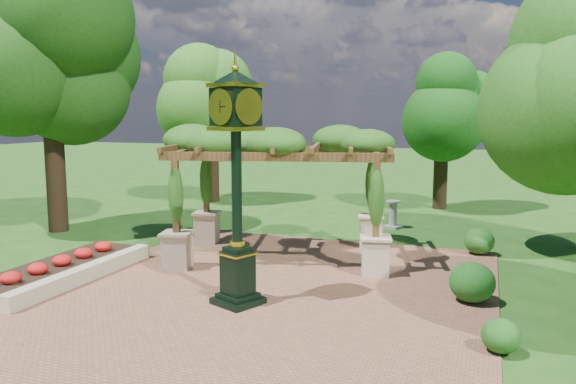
% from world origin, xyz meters
% --- Properties ---
extents(ground, '(120.00, 120.00, 0.00)m').
position_xyz_m(ground, '(0.00, 0.00, 0.00)').
color(ground, '#1E4714').
rests_on(ground, ground).
extents(brick_plaza, '(10.00, 12.00, 0.04)m').
position_xyz_m(brick_plaza, '(0.00, 1.00, 0.02)').
color(brick_plaza, brown).
rests_on(brick_plaza, ground).
extents(border_wall, '(0.35, 5.00, 0.40)m').
position_xyz_m(border_wall, '(-4.60, 0.50, 0.20)').
color(border_wall, '#C6B793').
rests_on(border_wall, ground).
extents(flower_bed, '(1.50, 5.00, 0.36)m').
position_xyz_m(flower_bed, '(-5.50, 0.50, 0.18)').
color(flower_bed, red).
rests_on(flower_bed, ground).
extents(pedestal_clock, '(1.32, 1.32, 5.07)m').
position_xyz_m(pedestal_clock, '(-0.33, 0.21, 3.03)').
color(pedestal_clock, black).
rests_on(pedestal_clock, brick_plaza).
extents(pergola, '(6.74, 5.06, 3.80)m').
position_xyz_m(pergola, '(-0.87, 4.36, 3.11)').
color(pergola, beige).
rests_on(pergola, brick_plaza).
extents(sundial, '(0.73, 0.73, 1.02)m').
position_xyz_m(sundial, '(1.45, 9.74, 0.45)').
color(sundial, '#999A91').
rests_on(sundial, ground).
extents(shrub_front, '(0.70, 0.70, 0.59)m').
position_xyz_m(shrub_front, '(4.98, -0.55, 0.34)').
color(shrub_front, '#1C5016').
rests_on(shrub_front, brick_plaza).
extents(shrub_mid, '(1.30, 1.30, 0.88)m').
position_xyz_m(shrub_mid, '(4.43, 2.04, 0.48)').
color(shrub_mid, '#1A5116').
rests_on(shrub_mid, brick_plaza).
extents(shrub_back, '(0.99, 0.99, 0.77)m').
position_xyz_m(shrub_back, '(4.49, 6.59, 0.43)').
color(shrub_back, '#205A1A').
rests_on(shrub_back, brick_plaza).
extents(tree_west_near, '(4.33, 4.33, 8.86)m').
position_xyz_m(tree_west_near, '(-9.66, 5.23, 6.08)').
color(tree_west_near, black).
rests_on(tree_west_near, ground).
extents(tree_west_far, '(3.91, 3.91, 6.82)m').
position_xyz_m(tree_west_far, '(-7.71, 13.31, 4.68)').
color(tree_west_far, black).
rests_on(tree_west_far, ground).
extents(tree_north, '(3.22, 3.22, 6.90)m').
position_xyz_m(tree_north, '(2.67, 14.79, 4.71)').
color(tree_north, black).
rests_on(tree_north, ground).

